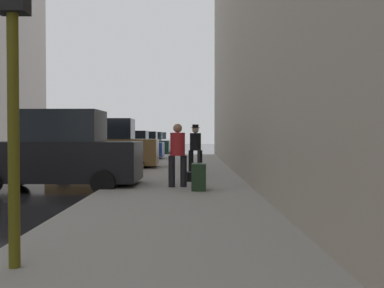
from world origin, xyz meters
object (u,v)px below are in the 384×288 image
at_px(traffic_light, 13,22).
at_px(fire_hydrant, 138,164).
at_px(parked_gray_coupe, 155,141).
at_px(duffel_bag, 187,176).
at_px(rolling_suitcase, 199,177).
at_px(parked_silver_sedan, 149,143).
at_px(pedestrian_with_fedora, 195,147).
at_px(parked_dark_green_sedan, 142,144).
at_px(pedestrian_in_red_jacket, 178,152).
at_px(parked_blue_sedan, 129,147).
at_px(parked_black_suv, 59,154).
at_px(parked_bronze_suv, 105,147).

bearing_deg(traffic_light, fire_hydrant, 90.26).
distance_m(parked_gray_coupe, duffel_bag, 31.04).
bearing_deg(rolling_suitcase, duffel_bag, 98.34).
xyz_separation_m(parked_silver_sedan, fire_hydrant, (1.80, -22.30, -0.35)).
bearing_deg(pedestrian_with_fedora, parked_gray_coupe, 97.74).
xyz_separation_m(parked_dark_green_sedan, duffel_bag, (3.61, -19.02, -0.56)).
bearing_deg(parked_gray_coupe, duffel_bag, -83.31).
xyz_separation_m(pedestrian_in_red_jacket, duffel_bag, (0.25, 1.47, -0.81)).
distance_m(parked_blue_sedan, pedestrian_in_red_jacket, 14.13).
distance_m(parked_black_suv, duffel_bag, 3.81).
bearing_deg(parked_blue_sedan, fire_hydrant, -79.67).
xyz_separation_m(parked_black_suv, duffel_bag, (3.61, 0.96, -0.74)).
bearing_deg(pedestrian_in_red_jacket, pedestrian_with_fedora, 82.31).
bearing_deg(traffic_light, parked_gray_coupe, 92.70).
xyz_separation_m(parked_gray_coupe, fire_hydrant, (1.80, -28.47, -0.35)).
relative_size(traffic_light, rolling_suitcase, 3.46).
distance_m(parked_dark_green_sedan, traffic_light, 27.61).
xyz_separation_m(parked_blue_sedan, fire_hydrant, (1.80, -9.89, -0.35)).
xyz_separation_m(parked_black_suv, rolling_suitcase, (3.93, -1.18, -0.54)).
xyz_separation_m(parked_bronze_suv, parked_gray_coupe, (0.00, 25.34, -0.18)).
xyz_separation_m(pedestrian_with_fedora, rolling_suitcase, (0.05, -4.45, -0.65)).
bearing_deg(traffic_light, parked_silver_sedan, 93.20).
bearing_deg(duffel_bag, parked_blue_sedan, 106.44).
bearing_deg(rolling_suitcase, parked_blue_sedan, 105.27).
height_order(fire_hydrant, pedestrian_in_red_jacket, pedestrian_in_red_jacket).
distance_m(parked_black_suv, pedestrian_with_fedora, 5.07).
height_order(parked_black_suv, rolling_suitcase, parked_black_suv).
bearing_deg(parked_bronze_suv, duffel_bag, -56.62).
bearing_deg(parked_silver_sedan, parked_dark_green_sedan, -90.00).
distance_m(parked_silver_sedan, parked_gray_coupe, 6.17).
relative_size(pedestrian_in_red_jacket, rolling_suitcase, 1.64).
bearing_deg(pedestrian_in_red_jacket, traffic_light, -102.18).
bearing_deg(parked_gray_coupe, traffic_light, -87.30).
height_order(pedestrian_with_fedora, rolling_suitcase, pedestrian_with_fedora).
bearing_deg(rolling_suitcase, parked_black_suv, 163.28).
relative_size(pedestrian_in_red_jacket, duffel_bag, 3.89).
relative_size(traffic_light, pedestrian_in_red_jacket, 2.11).
xyz_separation_m(parked_blue_sedan, traffic_light, (1.85, -20.71, 1.91)).
distance_m(parked_bronze_suv, pedestrian_with_fedora, 5.01).
xyz_separation_m(parked_gray_coupe, rolling_suitcase, (3.93, -32.96, -0.36)).
height_order(fire_hydrant, rolling_suitcase, rolling_suitcase).
bearing_deg(fire_hydrant, duffel_bag, -52.42).
height_order(pedestrian_in_red_jacket, duffel_bag, pedestrian_in_red_jacket).
relative_size(parked_black_suv, parked_blue_sedan, 1.10).
distance_m(parked_dark_green_sedan, parked_gray_coupe, 11.81).
bearing_deg(fire_hydrant, parked_blue_sedan, 100.33).
height_order(parked_black_suv, fire_hydrant, parked_black_suv).
height_order(traffic_light, rolling_suitcase, traffic_light).
bearing_deg(parked_black_suv, duffel_bag, 14.82).
height_order(rolling_suitcase, duffel_bag, rolling_suitcase).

